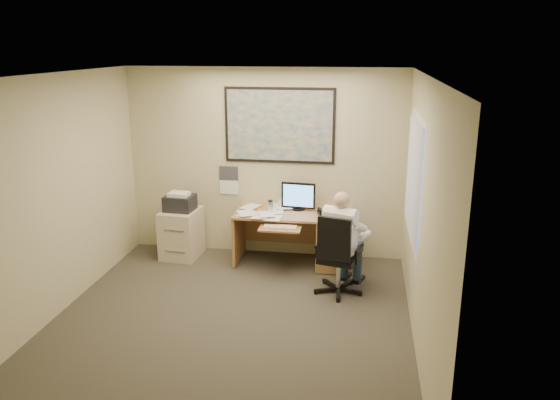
% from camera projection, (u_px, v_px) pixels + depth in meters
% --- Properties ---
extents(room_shell, '(4.00, 4.50, 2.70)m').
position_uv_depth(room_shell, '(226.00, 208.00, 5.68)').
color(room_shell, '#39352C').
rests_on(room_shell, ground).
extents(desk, '(1.60, 0.97, 1.13)m').
position_uv_depth(desk, '(316.00, 234.00, 7.62)').
color(desk, '#AB7A49').
rests_on(desk, ground).
extents(world_map, '(1.56, 0.03, 1.06)m').
position_uv_depth(world_map, '(279.00, 126.00, 7.61)').
color(world_map, '#1E4C93').
rests_on(world_map, room_shell).
extents(wall_calendar, '(0.28, 0.01, 0.42)m').
position_uv_depth(wall_calendar, '(229.00, 180.00, 7.96)').
color(wall_calendar, white).
rests_on(wall_calendar, room_shell).
extents(window_blinds, '(0.06, 1.40, 1.30)m').
position_uv_depth(window_blinds, '(414.00, 179.00, 6.09)').
color(window_blinds, beige).
rests_on(window_blinds, room_shell).
extents(filing_cabinet, '(0.54, 0.64, 0.97)m').
position_uv_depth(filing_cabinet, '(181.00, 229.00, 7.91)').
color(filing_cabinet, beige).
rests_on(filing_cabinet, ground).
extents(office_chair, '(0.75, 0.75, 1.04)m').
position_uv_depth(office_chair, '(339.00, 271.00, 6.73)').
color(office_chair, black).
rests_on(office_chair, ground).
extents(person, '(0.78, 0.91, 1.29)m').
position_uv_depth(person, '(340.00, 243.00, 6.71)').
color(person, white).
rests_on(person, office_chair).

